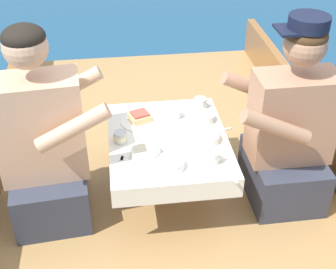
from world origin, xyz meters
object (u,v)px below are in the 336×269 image
(person_port, at_px, (45,147))
(coffee_cup_port, at_px, (200,103))
(sandwich, at_px, (140,117))
(coffee_cup_starboard, at_px, (212,157))
(coffee_cup_center, at_px, (174,113))
(person_starboard, at_px, (289,133))
(tin_can, at_px, (120,137))

(person_port, xyz_separation_m, coffee_cup_port, (0.81, 0.32, -0.00))
(sandwich, bearing_deg, person_port, -155.33)
(person_port, height_order, coffee_cup_starboard, person_port)
(sandwich, bearing_deg, coffee_cup_center, 5.41)
(person_starboard, relative_size, coffee_cup_center, 10.80)
(person_starboard, bearing_deg, coffee_cup_port, -42.31)
(person_starboard, relative_size, coffee_cup_starboard, 10.11)
(sandwich, bearing_deg, person_starboard, -18.19)
(person_starboard, distance_m, tin_can, 0.84)
(person_starboard, xyz_separation_m, coffee_cup_center, (-0.54, 0.26, 0.01))
(coffee_cup_port, bearing_deg, sandwich, -163.00)
(coffee_cup_center, bearing_deg, tin_can, -148.04)
(coffee_cup_center, relative_size, tin_can, 1.38)
(coffee_cup_center, bearing_deg, coffee_cup_starboard, -73.77)
(coffee_cup_port, relative_size, coffee_cup_center, 1.03)
(sandwich, bearing_deg, tin_can, -123.38)
(coffee_cup_port, bearing_deg, tin_can, -149.05)
(sandwich, xyz_separation_m, coffee_cup_port, (0.34, 0.10, -0.00))
(coffee_cup_port, height_order, coffee_cup_starboard, coffee_cup_starboard)
(tin_can, bearing_deg, coffee_cup_port, 30.95)
(person_starboard, relative_size, sandwich, 7.85)
(coffee_cup_port, bearing_deg, person_port, -158.47)
(sandwich, distance_m, tin_can, 0.20)
(person_port, relative_size, person_starboard, 1.01)
(sandwich, relative_size, coffee_cup_starboard, 1.29)
(coffee_cup_center, bearing_deg, person_port, -160.39)
(person_starboard, bearing_deg, sandwich, -18.66)
(coffee_cup_starboard, bearing_deg, coffee_cup_center, 106.23)
(person_starboard, relative_size, coffee_cup_port, 10.45)
(coffee_cup_starboard, distance_m, coffee_cup_center, 0.43)
(coffee_cup_center, bearing_deg, person_starboard, -25.34)
(coffee_cup_starboard, distance_m, tin_can, 0.47)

